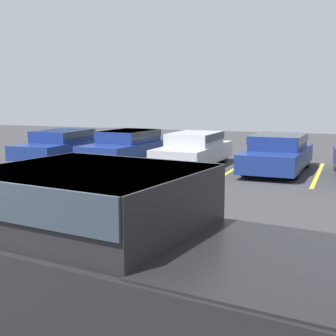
# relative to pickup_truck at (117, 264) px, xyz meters

# --- Properties ---
(stall_stripe_a) EXTENTS (0.12, 5.28, 0.01)m
(stall_stripe_a) POSITION_rel_pickup_truck_xyz_m (-10.17, 11.96, -0.90)
(stall_stripe_a) COLOR yellow
(stall_stripe_a) RESTS_ON ground_plane
(stall_stripe_b) EXTENTS (0.12, 5.28, 0.01)m
(stall_stripe_b) POSITION_rel_pickup_truck_xyz_m (-7.35, 11.96, -0.90)
(stall_stripe_b) COLOR yellow
(stall_stripe_b) RESTS_ON ground_plane
(stall_stripe_c) EXTENTS (0.12, 5.28, 0.01)m
(stall_stripe_c) POSITION_rel_pickup_truck_xyz_m (-4.53, 11.96, -0.90)
(stall_stripe_c) COLOR yellow
(stall_stripe_c) RESTS_ON ground_plane
(stall_stripe_d) EXTENTS (0.12, 5.28, 0.01)m
(stall_stripe_d) POSITION_rel_pickup_truck_xyz_m (-1.71, 11.96, -0.90)
(stall_stripe_d) COLOR yellow
(stall_stripe_d) RESTS_ON ground_plane
(stall_stripe_e) EXTENTS (0.12, 5.28, 0.01)m
(stall_stripe_e) POSITION_rel_pickup_truck_xyz_m (1.11, 11.96, -0.90)
(stall_stripe_e) COLOR yellow
(stall_stripe_e) RESTS_ON ground_plane
(pickup_truck) EXTENTS (6.02, 2.82, 1.82)m
(pickup_truck) POSITION_rel_pickup_truck_xyz_m (0.00, 0.00, 0.00)
(pickup_truck) COLOR black
(pickup_truck) RESTS_ON ground_plane
(parked_sedan_a) EXTENTS (1.86, 4.61, 1.18)m
(parked_sedan_a) POSITION_rel_pickup_truck_xyz_m (-8.76, 12.01, -0.27)
(parked_sedan_a) COLOR navy
(parked_sedan_a) RESTS_ON ground_plane
(parked_sedan_b) EXTENTS (2.08, 4.62, 1.24)m
(parked_sedan_b) POSITION_rel_pickup_truck_xyz_m (-5.88, 12.14, -0.24)
(parked_sedan_b) COLOR navy
(parked_sedan_b) RESTS_ON ground_plane
(parked_sedan_c) EXTENTS (1.79, 4.44, 1.23)m
(parked_sedan_c) POSITION_rel_pickup_truck_xyz_m (-3.23, 12.17, -0.25)
(parked_sedan_c) COLOR #B7BABF
(parked_sedan_c) RESTS_ON ground_plane
(parked_sedan_d) EXTENTS (1.94, 4.58, 1.25)m
(parked_sedan_d) POSITION_rel_pickup_truck_xyz_m (-0.22, 12.04, -0.24)
(parked_sedan_d) COLOR navy
(parked_sedan_d) RESTS_ON ground_plane
(wheel_stop_curb) EXTENTS (1.79, 0.20, 0.14)m
(wheel_stop_curb) POSITION_rel_pickup_truck_xyz_m (-7.74, 15.39, -0.84)
(wheel_stop_curb) COLOR #B7B2A8
(wheel_stop_curb) RESTS_ON ground_plane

